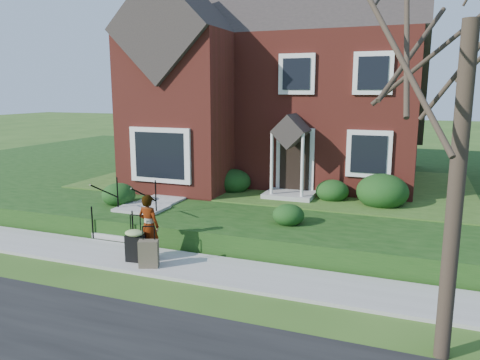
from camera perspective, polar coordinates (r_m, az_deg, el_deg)
The scene contains 10 objects.
ground at distance 11.28m, azimuth -7.32°, elevation -10.46°, with size 120.00×120.00×0.00m, color #2D5119.
sidewalk at distance 11.27m, azimuth -7.32°, elevation -10.27°, with size 60.00×1.60×0.08m, color #9E9B93.
terrace at distance 20.50m, azimuth 17.70°, elevation -0.26°, with size 44.00×20.00×0.60m, color #14380F.
walkway at distance 16.47m, azimuth -6.81°, elevation -1.29°, with size 1.20×6.00×0.06m, color #9E9B93.
main_house at distance 19.58m, azimuth 5.57°, elevation 14.30°, with size 10.40×10.20×9.40m.
front_steps at distance 13.88m, azimuth -12.88°, elevation -4.48°, with size 1.40×2.02×1.50m.
foundation_shrubs at distance 15.40m, azimuth 1.61°, elevation -0.39°, with size 9.91×4.28×1.10m.
woman at distance 11.60m, azimuth -11.07°, elevation -5.51°, with size 0.57×0.37×1.55m, color #999999.
suitcase_black at distance 11.45m, azimuth -12.69°, elevation -7.56°, with size 0.51×0.43×1.13m.
suitcase_olive at distance 11.06m, azimuth -11.07°, elevation -8.80°, with size 0.50×0.39×0.96m.
Camera 1 is at (5.06, -9.22, 4.10)m, focal length 35.00 mm.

